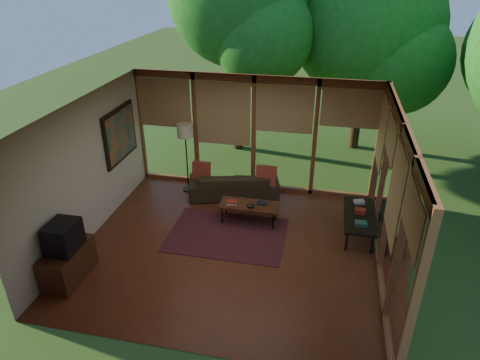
% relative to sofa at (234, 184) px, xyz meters
% --- Properties ---
extents(floor, '(5.50, 5.50, 0.00)m').
position_rel_sofa_xyz_m(floor, '(0.36, -2.00, -0.30)').
color(floor, brown).
rests_on(floor, ground).
extents(ceiling, '(5.50, 5.50, 0.00)m').
position_rel_sofa_xyz_m(ceiling, '(0.36, -2.00, 2.40)').
color(ceiling, white).
rests_on(ceiling, ground).
extents(wall_left, '(0.04, 5.00, 2.70)m').
position_rel_sofa_xyz_m(wall_left, '(-2.39, -2.00, 1.05)').
color(wall_left, beige).
rests_on(wall_left, ground).
extents(wall_front, '(5.50, 0.04, 2.70)m').
position_rel_sofa_xyz_m(wall_front, '(0.36, -4.50, 1.05)').
color(wall_front, beige).
rests_on(wall_front, ground).
extents(window_wall_back, '(5.50, 0.12, 2.70)m').
position_rel_sofa_xyz_m(window_wall_back, '(0.36, 0.50, 1.05)').
color(window_wall_back, brown).
rests_on(window_wall_back, ground).
extents(window_wall_right, '(0.12, 5.00, 2.70)m').
position_rel_sofa_xyz_m(window_wall_right, '(3.11, -2.00, 1.05)').
color(window_wall_right, brown).
rests_on(window_wall_right, ground).
extents(tree_ne, '(3.86, 3.86, 5.24)m').
position_rel_sofa_xyz_m(tree_ne, '(2.77, 3.65, 3.01)').
color(tree_ne, '#342513').
rests_on(tree_ne, ground).
extents(rug, '(2.29, 1.62, 0.01)m').
position_rel_sofa_xyz_m(rug, '(0.22, -1.61, -0.29)').
color(rug, maroon).
rests_on(rug, floor).
extents(sofa, '(2.17, 1.28, 0.60)m').
position_rel_sofa_xyz_m(sofa, '(0.00, 0.00, 0.00)').
color(sofa, '#332919').
rests_on(sofa, floor).
extents(pillow_left, '(0.40, 0.22, 0.42)m').
position_rel_sofa_xyz_m(pillow_left, '(-0.75, -0.05, 0.28)').
color(pillow_left, maroon).
rests_on(pillow_left, sofa).
extents(pillow_right, '(0.44, 0.24, 0.47)m').
position_rel_sofa_xyz_m(pillow_right, '(0.75, -0.05, 0.30)').
color(pillow_right, maroon).
rests_on(pillow_right, sofa).
extents(ct_book_lower, '(0.24, 0.20, 0.03)m').
position_rel_sofa_xyz_m(ct_book_lower, '(0.20, -1.10, 0.14)').
color(ct_book_lower, beige).
rests_on(ct_book_lower, coffee_table).
extents(ct_book_upper, '(0.22, 0.17, 0.03)m').
position_rel_sofa_xyz_m(ct_book_upper, '(0.20, -1.10, 0.17)').
color(ct_book_upper, maroon).
rests_on(ct_book_upper, coffee_table).
extents(ct_book_side, '(0.20, 0.15, 0.03)m').
position_rel_sofa_xyz_m(ct_book_side, '(0.80, -0.97, 0.14)').
color(ct_book_side, black).
rests_on(ct_book_side, coffee_table).
extents(ct_bowl, '(0.16, 0.16, 0.07)m').
position_rel_sofa_xyz_m(ct_bowl, '(0.60, -1.15, 0.16)').
color(ct_bowl, black).
rests_on(ct_bowl, coffee_table).
extents(media_cabinet, '(0.50, 1.00, 0.60)m').
position_rel_sofa_xyz_m(media_cabinet, '(-2.11, -3.40, 0.00)').
color(media_cabinet, '#4B2514').
rests_on(media_cabinet, floor).
extents(television, '(0.45, 0.55, 0.50)m').
position_rel_sofa_xyz_m(television, '(-2.09, -3.40, 0.55)').
color(television, black).
rests_on(television, media_cabinet).
extents(console_book_a, '(0.23, 0.18, 0.08)m').
position_rel_sofa_xyz_m(console_book_a, '(2.76, -1.43, 0.20)').
color(console_book_a, '#2F534D').
rests_on(console_book_a, side_console).
extents(console_book_b, '(0.23, 0.18, 0.09)m').
position_rel_sofa_xyz_m(console_book_b, '(2.76, -0.98, 0.20)').
color(console_book_b, maroon).
rests_on(console_book_b, side_console).
extents(console_book_c, '(0.24, 0.20, 0.06)m').
position_rel_sofa_xyz_m(console_book_c, '(2.76, -0.58, 0.19)').
color(console_book_c, beige).
rests_on(console_book_c, side_console).
extents(floor_lamp, '(0.36, 0.36, 1.65)m').
position_rel_sofa_xyz_m(floor_lamp, '(-1.11, 0.03, 1.11)').
color(floor_lamp, black).
rests_on(floor_lamp, floor).
extents(coffee_table, '(1.20, 0.50, 0.43)m').
position_rel_sofa_xyz_m(coffee_table, '(0.55, -1.05, 0.09)').
color(coffee_table, '#4B2514').
rests_on(coffee_table, floor).
extents(side_console, '(0.60, 1.40, 0.46)m').
position_rel_sofa_xyz_m(side_console, '(2.76, -1.03, 0.11)').
color(side_console, black).
rests_on(side_console, floor).
extents(wall_painting, '(0.06, 1.35, 1.15)m').
position_rel_sofa_xyz_m(wall_painting, '(-2.36, -0.60, 1.25)').
color(wall_painting, black).
rests_on(wall_painting, wall_left).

